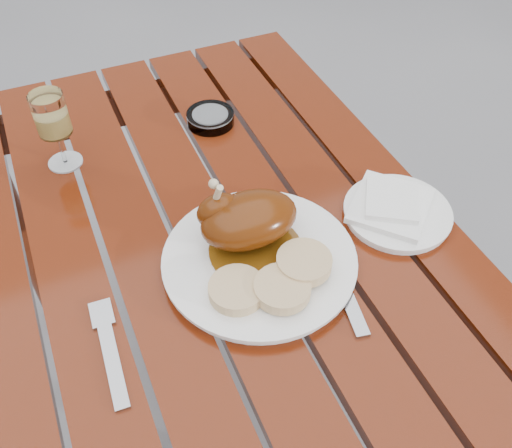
{
  "coord_description": "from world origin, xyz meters",
  "views": [
    {
      "loc": [
        -0.19,
        -0.62,
        1.46
      ],
      "look_at": [
        0.07,
        -0.03,
        0.78
      ],
      "focal_mm": 40.0,
      "sensor_mm": 36.0,
      "label": 1
    }
  ],
  "objects_px": {
    "side_plate": "(397,213)",
    "ashtray": "(210,118)",
    "table": "(221,354)",
    "dinner_plate": "(259,261)",
    "wine_glass": "(56,131)"
  },
  "relations": [
    {
      "from": "wine_glass",
      "to": "side_plate",
      "type": "relative_size",
      "value": 0.81
    },
    {
      "from": "side_plate",
      "to": "ashtray",
      "type": "relative_size",
      "value": 1.92
    },
    {
      "from": "table",
      "to": "ashtray",
      "type": "height_order",
      "value": "ashtray"
    },
    {
      "from": "wine_glass",
      "to": "side_plate",
      "type": "distance_m",
      "value": 0.63
    },
    {
      "from": "dinner_plate",
      "to": "wine_glass",
      "type": "height_order",
      "value": "wine_glass"
    },
    {
      "from": "table",
      "to": "dinner_plate",
      "type": "height_order",
      "value": "dinner_plate"
    },
    {
      "from": "wine_glass",
      "to": "ashtray",
      "type": "xyz_separation_m",
      "value": [
        0.3,
        0.01,
        -0.06
      ]
    },
    {
      "from": "wine_glass",
      "to": "ashtray",
      "type": "distance_m",
      "value": 0.31
    },
    {
      "from": "table",
      "to": "dinner_plate",
      "type": "xyz_separation_m",
      "value": [
        0.05,
        -0.09,
        0.39
      ]
    },
    {
      "from": "table",
      "to": "wine_glass",
      "type": "relative_size",
      "value": 7.86
    },
    {
      "from": "side_plate",
      "to": "ashtray",
      "type": "height_order",
      "value": "ashtray"
    },
    {
      "from": "table",
      "to": "dinner_plate",
      "type": "relative_size",
      "value": 3.85
    },
    {
      "from": "wine_glass",
      "to": "dinner_plate",
      "type": "bearing_deg",
      "value": -57.81
    },
    {
      "from": "side_plate",
      "to": "dinner_plate",
      "type": "bearing_deg",
      "value": -178.64
    },
    {
      "from": "dinner_plate",
      "to": "ashtray",
      "type": "xyz_separation_m",
      "value": [
        0.06,
        0.39,
        0.0
      ]
    }
  ]
}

